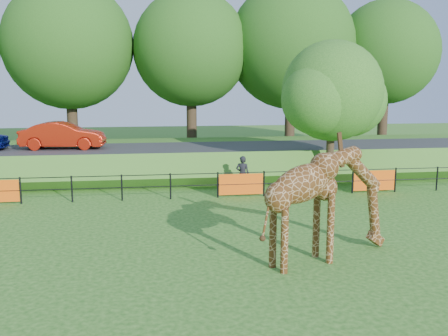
% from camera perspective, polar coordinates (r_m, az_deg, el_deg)
% --- Properties ---
extents(ground, '(90.00, 90.00, 0.00)m').
position_cam_1_polar(ground, '(13.44, -4.84, -11.25)').
color(ground, '#205715').
rests_on(ground, ground).
extents(giraffe, '(4.32, 2.39, 3.10)m').
position_cam_1_polar(giraffe, '(13.85, 11.77, -4.07)').
color(giraffe, '#4F2C10').
rests_on(giraffe, ground).
extents(perimeter_fence, '(28.07, 0.10, 1.10)m').
position_cam_1_polar(perimeter_fence, '(20.99, -6.14, -2.09)').
color(perimeter_fence, black).
rests_on(perimeter_fence, ground).
extents(embankment, '(40.00, 9.00, 1.30)m').
position_cam_1_polar(embankment, '(28.35, -6.69, 1.15)').
color(embankment, '#205715').
rests_on(embankment, ground).
extents(road, '(40.00, 5.00, 0.12)m').
position_cam_1_polar(road, '(26.77, -6.63, 2.19)').
color(road, '#2A292C').
rests_on(road, embankment).
extents(car_red, '(4.36, 1.78, 1.41)m').
position_cam_1_polar(car_red, '(27.40, -17.93, 3.56)').
color(car_red, red).
rests_on(car_red, road).
extents(visitor, '(0.70, 0.57, 1.64)m').
position_cam_1_polar(visitor, '(22.12, 2.14, -0.72)').
color(visitor, black).
rests_on(visitor, ground).
extents(tree_east, '(5.40, 4.71, 6.76)m').
position_cam_1_polar(tree_east, '(23.67, 12.44, 8.17)').
color(tree_east, '#2D2214').
rests_on(tree_east, ground).
extents(bg_tree_line, '(37.30, 8.80, 11.82)m').
position_cam_1_polar(bg_tree_line, '(34.73, -3.99, 13.54)').
color(bg_tree_line, '#2D2214').
rests_on(bg_tree_line, ground).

